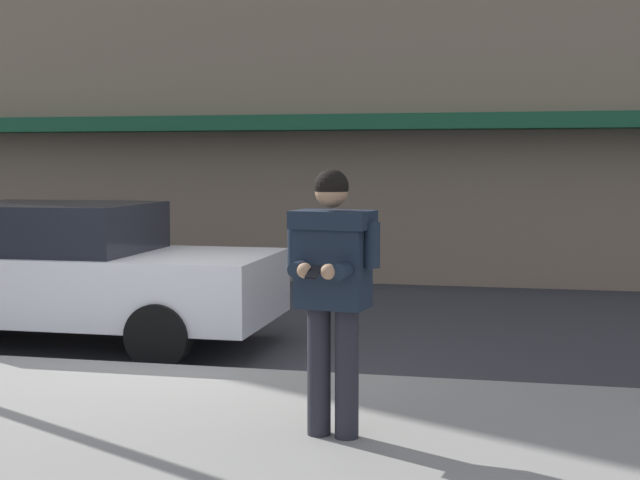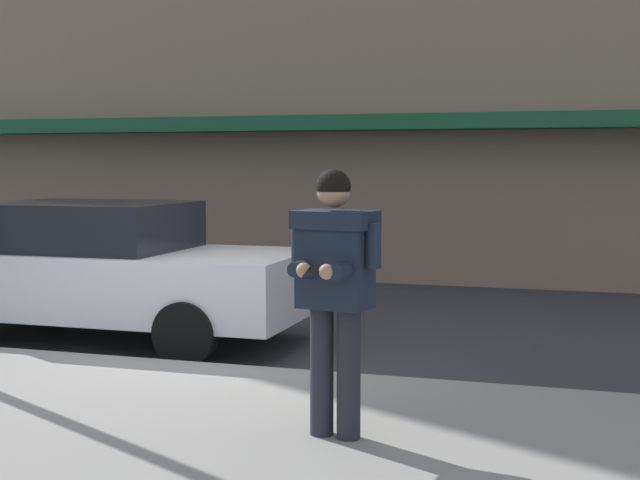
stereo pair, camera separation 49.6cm
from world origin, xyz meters
The scene contains 4 objects.
ground_plane centered at (0.00, 0.00, 0.00)m, with size 80.00×80.00×0.00m, color #333338.
curb_paint_line centered at (1.00, 0.05, 0.00)m, with size 28.00×0.12×0.01m, color silver.
parked_sedan_mid centered at (-1.64, 1.02, 0.79)m, with size 4.50×1.93×1.54m.
man_texting_on_phone centered at (1.94, -1.99, 1.25)m, with size 0.64×0.62×1.81m.
Camera 1 is at (3.10, -7.75, 2.00)m, focal length 50.00 mm.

